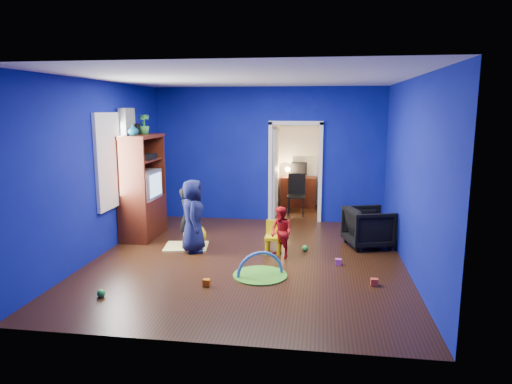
# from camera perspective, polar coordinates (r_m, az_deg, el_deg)

# --- Properties ---
(floor) EXTENTS (5.00, 5.50, 0.01)m
(floor) POSITION_cam_1_polar(r_m,az_deg,el_deg) (7.57, -1.02, -8.42)
(floor) COLOR black
(floor) RESTS_ON ground
(ceiling) EXTENTS (5.00, 5.50, 0.01)m
(ceiling) POSITION_cam_1_polar(r_m,az_deg,el_deg) (7.18, -1.10, 14.07)
(ceiling) COLOR white
(ceiling) RESTS_ON wall_back
(wall_back) EXTENTS (5.00, 0.02, 2.90)m
(wall_back) POSITION_cam_1_polar(r_m,az_deg,el_deg) (9.94, 1.49, 4.67)
(wall_back) COLOR navy
(wall_back) RESTS_ON floor
(wall_front) EXTENTS (5.00, 0.02, 2.90)m
(wall_front) POSITION_cam_1_polar(r_m,az_deg,el_deg) (4.58, -6.58, -2.15)
(wall_front) COLOR navy
(wall_front) RESTS_ON floor
(wall_left) EXTENTS (0.02, 5.50, 2.90)m
(wall_left) POSITION_cam_1_polar(r_m,az_deg,el_deg) (8.02, -19.01, 2.74)
(wall_left) COLOR navy
(wall_left) RESTS_ON floor
(wall_right) EXTENTS (0.02, 5.50, 2.90)m
(wall_right) POSITION_cam_1_polar(r_m,az_deg,el_deg) (7.27, 18.81, 2.01)
(wall_right) COLOR navy
(wall_right) RESTS_ON floor
(alcove) EXTENTS (1.00, 1.75, 2.50)m
(alcove) POSITION_cam_1_polar(r_m,az_deg,el_deg) (10.77, 5.20, 4.01)
(alcove) COLOR silver
(alcove) RESTS_ON floor
(armchair) EXTENTS (0.96, 0.94, 0.70)m
(armchair) POSITION_cam_1_polar(r_m,az_deg,el_deg) (8.40, 13.91, -4.30)
(armchair) COLOR black
(armchair) RESTS_ON floor
(child_black) EXTENTS (0.32, 0.43, 1.06)m
(child_black) POSITION_cam_1_polar(r_m,az_deg,el_deg) (8.24, -8.60, -3.11)
(child_black) COLOR black
(child_black) RESTS_ON floor
(child_navy) EXTENTS (0.53, 0.69, 1.26)m
(child_navy) POSITION_cam_1_polar(r_m,az_deg,el_deg) (7.89, -7.88, -2.98)
(child_navy) COLOR #0E1735
(child_navy) RESTS_ON floor
(toddler_red) EXTENTS (0.52, 0.51, 0.85)m
(toddler_red) POSITION_cam_1_polar(r_m,az_deg,el_deg) (7.57, 3.17, -5.05)
(toddler_red) COLOR #AF121F
(toddler_red) RESTS_ON floor
(vase) EXTENTS (0.23, 0.23, 0.21)m
(vase) POSITION_cam_1_polar(r_m,az_deg,el_deg) (8.53, -15.13, 7.51)
(vase) COLOR #0C5F66
(vase) RESTS_ON tv_armoire
(potted_plant) EXTENTS (0.24, 0.24, 0.37)m
(potted_plant) POSITION_cam_1_polar(r_m,az_deg,el_deg) (9.01, -13.85, 8.23)
(potted_plant) COLOR #2E7E33
(potted_plant) RESTS_ON tv_armoire
(tv_armoire) EXTENTS (0.58, 1.14, 1.96)m
(tv_armoire) POSITION_cam_1_polar(r_m,az_deg,el_deg) (8.92, -14.05, 0.66)
(tv_armoire) COLOR #42110B
(tv_armoire) RESTS_ON floor
(crt_tv) EXTENTS (0.46, 0.70, 0.54)m
(crt_tv) POSITION_cam_1_polar(r_m,az_deg,el_deg) (8.90, -13.82, 0.91)
(crt_tv) COLOR silver
(crt_tv) RESTS_ON tv_armoire
(yellow_blanket) EXTENTS (0.83, 0.70, 0.03)m
(yellow_blanket) POSITION_cam_1_polar(r_m,az_deg,el_deg) (8.29, -8.70, -6.74)
(yellow_blanket) COLOR #F2E07A
(yellow_blanket) RESTS_ON floor
(hopper_ball) EXTENTS (0.41, 0.41, 0.41)m
(hopper_ball) POSITION_cam_1_polar(r_m,az_deg,el_deg) (8.24, -7.67, -5.42)
(hopper_ball) COLOR yellow
(hopper_ball) RESTS_ON floor
(kid_chair) EXTENTS (0.28, 0.28, 0.50)m
(kid_chair) POSITION_cam_1_polar(r_m,az_deg,el_deg) (7.82, 2.19, -5.87)
(kid_chair) COLOR yellow
(kid_chair) RESTS_ON floor
(play_mat) EXTENTS (0.80, 0.80, 0.02)m
(play_mat) POSITION_cam_1_polar(r_m,az_deg,el_deg) (6.85, 0.52, -10.36)
(play_mat) COLOR #408E20
(play_mat) RESTS_ON floor
(toy_arch) EXTENTS (0.68, 0.36, 0.73)m
(toy_arch) POSITION_cam_1_polar(r_m,az_deg,el_deg) (6.85, 0.52, -10.29)
(toy_arch) COLOR #3F8CD8
(toy_arch) RESTS_ON floor
(window_left) EXTENTS (0.03, 0.95, 1.55)m
(window_left) POSITION_cam_1_polar(r_m,az_deg,el_deg) (8.31, -17.86, 3.75)
(window_left) COLOR white
(window_left) RESTS_ON wall_left
(curtain) EXTENTS (0.14, 0.42, 2.40)m
(curtain) POSITION_cam_1_polar(r_m,az_deg,el_deg) (8.79, -15.53, 2.24)
(curtain) COLOR slate
(curtain) RESTS_ON floor
(doorway) EXTENTS (1.16, 0.10, 2.10)m
(doorway) POSITION_cam_1_polar(r_m,az_deg,el_deg) (9.93, 4.92, 2.31)
(doorway) COLOR white
(doorway) RESTS_ON floor
(study_desk) EXTENTS (0.88, 0.44, 0.75)m
(study_desk) POSITION_cam_1_polar(r_m,az_deg,el_deg) (11.53, 5.30, 0.03)
(study_desk) COLOR #3D140A
(study_desk) RESTS_ON floor
(desk_monitor) EXTENTS (0.40, 0.05, 0.32)m
(desk_monitor) POSITION_cam_1_polar(r_m,az_deg,el_deg) (11.56, 5.38, 2.94)
(desk_monitor) COLOR black
(desk_monitor) RESTS_ON study_desk
(desk_lamp) EXTENTS (0.14, 0.14, 0.14)m
(desk_lamp) POSITION_cam_1_polar(r_m,az_deg,el_deg) (11.52, 3.97, 2.83)
(desk_lamp) COLOR #FFD88C
(desk_lamp) RESTS_ON study_desk
(folding_chair) EXTENTS (0.40, 0.40, 0.92)m
(folding_chair) POSITION_cam_1_polar(r_m,az_deg,el_deg) (10.57, 5.04, -0.44)
(folding_chair) COLOR black
(folding_chair) RESTS_ON floor
(book_shelf) EXTENTS (0.88, 0.24, 0.04)m
(book_shelf) POSITION_cam_1_polar(r_m,az_deg,el_deg) (11.46, 5.47, 8.25)
(book_shelf) COLOR white
(book_shelf) RESTS_ON study_desk
(toy_0) EXTENTS (0.10, 0.08, 0.10)m
(toy_0) POSITION_cam_1_polar(r_m,az_deg,el_deg) (6.70, 14.57, -10.85)
(toy_0) COLOR #F94729
(toy_0) RESTS_ON floor
(toy_1) EXTENTS (0.11, 0.11, 0.11)m
(toy_1) POSITION_cam_1_polar(r_m,az_deg,el_deg) (8.32, 13.25, -6.55)
(toy_1) COLOR blue
(toy_1) RESTS_ON floor
(toy_2) EXTENTS (0.10, 0.08, 0.10)m
(toy_2) POSITION_cam_1_polar(r_m,az_deg,el_deg) (6.51, -6.20, -11.20)
(toy_2) COLOR #E35E0B
(toy_2) RESTS_ON floor
(toy_3) EXTENTS (0.11, 0.11, 0.11)m
(toy_3) POSITION_cam_1_polar(r_m,az_deg,el_deg) (8.01, 6.15, -6.98)
(toy_3) COLOR green
(toy_3) RESTS_ON floor
(toy_4) EXTENTS (0.10, 0.08, 0.10)m
(toy_4) POSITION_cam_1_polar(r_m,az_deg,el_deg) (7.41, 10.26, -8.60)
(toy_4) COLOR #C1489D
(toy_4) RESTS_ON floor
(toy_5) EXTENTS (0.11, 0.11, 0.11)m
(toy_5) POSITION_cam_1_polar(r_m,az_deg,el_deg) (6.46, -18.80, -11.86)
(toy_5) COLOR green
(toy_5) RESTS_ON floor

